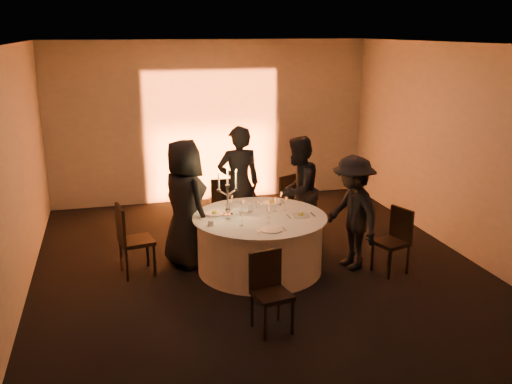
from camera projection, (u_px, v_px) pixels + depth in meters
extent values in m
plane|color=black|center=(260.00, 269.00, 7.82)|extent=(7.00, 7.00, 0.00)
plane|color=silver|center=(260.00, 44.00, 7.00)|extent=(7.00, 7.00, 0.00)
plane|color=beige|center=(212.00, 122.00, 10.67)|extent=(7.00, 0.00, 7.00)
plane|color=beige|center=(384.00, 268.00, 4.16)|extent=(7.00, 0.00, 7.00)
plane|color=beige|center=(13.00, 178.00, 6.68)|extent=(0.00, 7.00, 7.00)
plane|color=beige|center=(462.00, 151.00, 8.14)|extent=(0.00, 7.00, 7.00)
cube|color=black|center=(216.00, 200.00, 10.79)|extent=(0.25, 0.12, 0.10)
cylinder|color=black|center=(260.00, 268.00, 7.82)|extent=(0.60, 0.60, 0.03)
cylinder|color=black|center=(260.00, 244.00, 7.72)|extent=(0.20, 0.20, 0.75)
cylinder|color=white|center=(260.00, 244.00, 7.72)|extent=(1.68, 1.68, 0.75)
cylinder|color=white|center=(260.00, 217.00, 7.61)|extent=(1.80, 1.80, 0.02)
cube|color=black|center=(136.00, 241.00, 7.56)|extent=(0.49, 0.49, 0.05)
cube|color=black|center=(121.00, 224.00, 7.41)|extent=(0.11, 0.43, 0.49)
cylinder|color=black|center=(154.00, 260.00, 7.54)|extent=(0.04, 0.04, 0.46)
cylinder|color=black|center=(148.00, 251.00, 7.86)|extent=(0.04, 0.04, 0.46)
cylinder|color=black|center=(127.00, 265.00, 7.40)|extent=(0.04, 0.04, 0.46)
cylinder|color=black|center=(121.00, 255.00, 7.72)|extent=(0.04, 0.04, 0.46)
cube|color=black|center=(222.00, 203.00, 9.39)|extent=(0.41, 0.41, 0.05)
cube|color=black|center=(223.00, 192.00, 9.16)|extent=(0.38, 0.07, 0.43)
cylinder|color=black|center=(231.00, 212.00, 9.63)|extent=(0.04, 0.04, 0.41)
cylinder|color=black|center=(211.00, 213.00, 9.57)|extent=(0.04, 0.04, 0.41)
cylinder|color=black|center=(233.00, 218.00, 9.32)|extent=(0.04, 0.04, 0.41)
cylinder|color=black|center=(213.00, 219.00, 9.26)|extent=(0.04, 0.04, 0.41)
cube|color=black|center=(281.00, 201.00, 9.42)|extent=(0.54, 0.54, 0.05)
cube|color=black|center=(289.00, 189.00, 9.22)|extent=(0.38, 0.21, 0.46)
cylinder|color=black|center=(281.00, 209.00, 9.71)|extent=(0.04, 0.04, 0.43)
cylinder|color=black|center=(266.00, 214.00, 9.50)|extent=(0.04, 0.04, 0.43)
cylinder|color=black|center=(296.00, 214.00, 9.46)|extent=(0.04, 0.04, 0.43)
cylinder|color=black|center=(280.00, 219.00, 9.25)|extent=(0.04, 0.04, 0.43)
cube|color=black|center=(391.00, 243.00, 7.62)|extent=(0.49, 0.49, 0.05)
cube|color=black|center=(401.00, 224.00, 7.64)|extent=(0.16, 0.38, 0.44)
cylinder|color=black|center=(372.00, 256.00, 7.73)|extent=(0.04, 0.04, 0.41)
cylinder|color=black|center=(390.00, 265.00, 7.46)|extent=(0.04, 0.04, 0.41)
cylinder|color=black|center=(390.00, 252.00, 7.90)|extent=(0.04, 0.04, 0.41)
cylinder|color=black|center=(408.00, 259.00, 7.63)|extent=(0.04, 0.04, 0.41)
cube|color=black|center=(272.00, 295.00, 6.13)|extent=(0.44, 0.44, 0.05)
cube|color=black|center=(265.00, 269.00, 6.22)|extent=(0.38, 0.11, 0.44)
cylinder|color=black|center=(265.00, 323.00, 5.98)|extent=(0.04, 0.04, 0.41)
cylinder|color=black|center=(292.00, 317.00, 6.12)|extent=(0.04, 0.04, 0.41)
cylinder|color=black|center=(252.00, 310.00, 6.27)|extent=(0.04, 0.04, 0.41)
cylinder|color=black|center=(278.00, 304.00, 6.40)|extent=(0.04, 0.04, 0.41)
imported|color=black|center=(185.00, 204.00, 7.77)|extent=(0.88, 1.02, 1.77)
imported|color=black|center=(239.00, 184.00, 8.67)|extent=(0.66, 0.44, 1.80)
imported|color=black|center=(298.00, 191.00, 8.59)|extent=(1.02, 1.01, 1.66)
imported|color=black|center=(353.00, 213.00, 7.70)|extent=(0.75, 1.10, 1.57)
cylinder|color=white|center=(214.00, 214.00, 7.69)|extent=(0.27, 0.27, 0.01)
cube|color=#B3B3B8|center=(202.00, 215.00, 7.65)|extent=(0.01, 0.17, 0.01)
cube|color=#B3B3B8|center=(227.00, 213.00, 7.73)|extent=(0.02, 0.17, 0.01)
sphere|color=yellow|center=(214.00, 211.00, 7.68)|extent=(0.07, 0.07, 0.07)
cylinder|color=white|center=(240.00, 205.00, 8.08)|extent=(0.30, 0.30, 0.01)
cube|color=#B3B3B8|center=(228.00, 206.00, 8.04)|extent=(0.02, 0.17, 0.01)
cube|color=#B3B3B8|center=(252.00, 204.00, 8.12)|extent=(0.01, 0.17, 0.01)
cylinder|color=white|center=(272.00, 203.00, 8.17)|extent=(0.27, 0.27, 0.01)
cube|color=#B3B3B8|center=(260.00, 204.00, 8.13)|extent=(0.02, 0.17, 0.01)
cube|color=#B3B3B8|center=(283.00, 202.00, 8.22)|extent=(0.02, 0.17, 0.01)
sphere|color=yellow|center=(272.00, 200.00, 8.16)|extent=(0.07, 0.07, 0.07)
cylinder|color=white|center=(301.00, 216.00, 7.61)|extent=(0.25, 0.25, 0.01)
cube|color=#B3B3B8|center=(289.00, 217.00, 7.57)|extent=(0.02, 0.17, 0.01)
cube|color=#B3B3B8|center=(313.00, 215.00, 7.65)|extent=(0.01, 0.17, 0.01)
sphere|color=yellow|center=(301.00, 213.00, 7.60)|extent=(0.07, 0.07, 0.07)
cylinder|color=white|center=(271.00, 230.00, 7.07)|extent=(0.27, 0.27, 0.01)
cube|color=#B3B3B8|center=(258.00, 231.00, 7.03)|extent=(0.02, 0.17, 0.01)
cube|color=#B3B3B8|center=(284.00, 229.00, 7.11)|extent=(0.02, 0.17, 0.01)
cylinder|color=white|center=(211.00, 225.00, 7.25)|extent=(0.11, 0.11, 0.01)
cylinder|color=white|center=(211.00, 223.00, 7.24)|extent=(0.07, 0.07, 0.06)
cylinder|color=silver|center=(228.00, 215.00, 7.64)|extent=(0.14, 0.14, 0.02)
sphere|color=silver|center=(228.00, 210.00, 7.62)|extent=(0.07, 0.07, 0.07)
cylinder|color=silver|center=(228.00, 200.00, 7.58)|extent=(0.03, 0.03, 0.36)
cylinder|color=silver|center=(228.00, 186.00, 7.52)|extent=(0.06, 0.06, 0.03)
cylinder|color=white|center=(227.00, 177.00, 7.49)|extent=(0.02, 0.02, 0.23)
cone|color=orange|center=(227.00, 167.00, 7.45)|extent=(0.02, 0.02, 0.04)
cylinder|color=silver|center=(223.00, 193.00, 7.54)|extent=(0.13, 0.02, 0.09)
cylinder|color=silver|center=(219.00, 190.00, 7.51)|extent=(0.06, 0.06, 0.03)
cylinder|color=white|center=(219.00, 181.00, 7.48)|extent=(0.02, 0.02, 0.23)
cone|color=orange|center=(219.00, 171.00, 7.44)|extent=(0.02, 0.02, 0.04)
cylinder|color=silver|center=(232.00, 192.00, 7.56)|extent=(0.13, 0.02, 0.09)
cylinder|color=silver|center=(236.00, 189.00, 7.57)|extent=(0.06, 0.06, 0.03)
cylinder|color=white|center=(236.00, 180.00, 7.53)|extent=(0.02, 0.02, 0.23)
cone|color=orange|center=(236.00, 170.00, 7.50)|extent=(0.02, 0.02, 0.04)
cylinder|color=silver|center=(281.00, 205.00, 8.09)|extent=(0.06, 0.06, 0.01)
cylinder|color=silver|center=(281.00, 201.00, 8.08)|extent=(0.01, 0.01, 0.10)
cone|color=silver|center=(281.00, 195.00, 8.05)|extent=(0.07, 0.07, 0.09)
cylinder|color=silver|center=(242.00, 213.00, 7.73)|extent=(0.06, 0.06, 0.01)
cylinder|color=silver|center=(242.00, 209.00, 7.71)|extent=(0.01, 0.01, 0.10)
cone|color=silver|center=(242.00, 203.00, 7.69)|extent=(0.07, 0.07, 0.09)
cylinder|color=silver|center=(269.00, 218.00, 7.54)|extent=(0.06, 0.06, 0.01)
cylinder|color=silver|center=(269.00, 214.00, 7.53)|extent=(0.01, 0.01, 0.10)
cone|color=silver|center=(269.00, 207.00, 7.50)|extent=(0.07, 0.07, 0.09)
cylinder|color=silver|center=(231.00, 208.00, 7.93)|extent=(0.06, 0.06, 0.01)
cylinder|color=silver|center=(231.00, 205.00, 7.92)|extent=(0.01, 0.01, 0.10)
cone|color=silver|center=(231.00, 199.00, 7.89)|extent=(0.07, 0.07, 0.09)
cylinder|color=silver|center=(275.00, 211.00, 7.80)|extent=(0.06, 0.06, 0.01)
cylinder|color=silver|center=(275.00, 208.00, 7.79)|extent=(0.01, 0.01, 0.10)
cone|color=silver|center=(275.00, 201.00, 7.76)|extent=(0.07, 0.07, 0.09)
cylinder|color=silver|center=(285.00, 210.00, 7.85)|extent=(0.06, 0.06, 0.01)
cylinder|color=silver|center=(285.00, 206.00, 7.84)|extent=(0.01, 0.01, 0.10)
cone|color=silver|center=(285.00, 200.00, 7.82)|extent=(0.07, 0.07, 0.09)
cylinder|color=silver|center=(228.00, 218.00, 7.51)|extent=(0.06, 0.06, 0.01)
cylinder|color=silver|center=(228.00, 215.00, 7.49)|extent=(0.01, 0.01, 0.10)
cone|color=silver|center=(228.00, 208.00, 7.47)|extent=(0.07, 0.07, 0.09)
cylinder|color=silver|center=(269.00, 223.00, 7.34)|extent=(0.06, 0.06, 0.01)
cylinder|color=silver|center=(269.00, 219.00, 7.33)|extent=(0.01, 0.01, 0.10)
cone|color=silver|center=(269.00, 212.00, 7.31)|extent=(0.07, 0.07, 0.09)
cylinder|color=silver|center=(241.00, 226.00, 7.24)|extent=(0.06, 0.06, 0.01)
cylinder|color=silver|center=(241.00, 222.00, 7.22)|extent=(0.01, 0.01, 0.10)
cone|color=silver|center=(241.00, 215.00, 7.20)|extent=(0.07, 0.07, 0.09)
cylinder|color=silver|center=(250.00, 209.00, 7.79)|extent=(0.07, 0.07, 0.09)
cylinder|color=silver|center=(258.00, 204.00, 7.97)|extent=(0.07, 0.07, 0.09)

